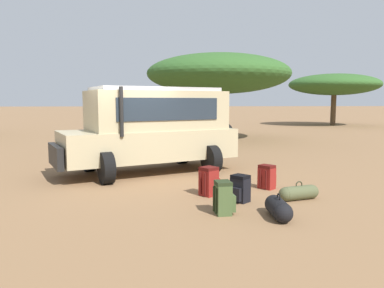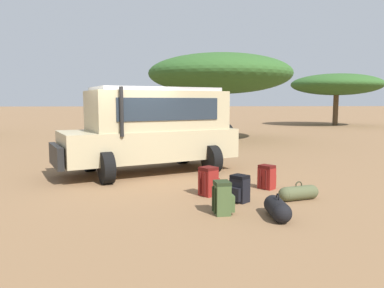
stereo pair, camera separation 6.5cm
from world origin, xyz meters
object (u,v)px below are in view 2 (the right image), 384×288
at_px(safari_vehicle, 153,128).
at_px(duffel_bag_soft_canvas, 298,193).
at_px(backpack_beside_front_wheel, 223,198).
at_px(acacia_tree_right_mid, 337,85).
at_px(backpack_outermost, 239,189).
at_px(duffel_bag_low_black_case, 277,208).
at_px(backpack_near_rear_wheel, 209,182).
at_px(acacia_tree_centre_back, 220,74).
at_px(backpack_cluster_center, 267,177).

xyz_separation_m(safari_vehicle, duffel_bag_soft_canvas, (3.02, -3.49, -1.15)).
bearing_deg(backpack_beside_front_wheel, safari_vehicle, 106.45).
bearing_deg(acacia_tree_right_mid, backpack_beside_front_wheel, -120.42).
distance_m(backpack_outermost, duffel_bag_soft_canvas, 1.27).
xyz_separation_m(safari_vehicle, duffel_bag_low_black_case, (2.19, -4.62, -1.12)).
xyz_separation_m(backpack_beside_front_wheel, duffel_bag_low_black_case, (0.92, -0.32, -0.13)).
xyz_separation_m(backpack_near_rear_wheel, acacia_tree_centre_back, (2.38, 12.22, 3.21)).
distance_m(backpack_beside_front_wheel, duffel_bag_low_black_case, 0.98).
relative_size(backpack_beside_front_wheel, duffel_bag_soft_canvas, 0.67).
relative_size(safari_vehicle, duffel_bag_low_black_case, 5.86).
distance_m(backpack_beside_front_wheel, acacia_tree_centre_back, 14.17).
relative_size(duffel_bag_low_black_case, duffel_bag_soft_canvas, 1.00).
xyz_separation_m(backpack_near_rear_wheel, acacia_tree_right_mid, (14.40, 23.06, 3.19)).
bearing_deg(backpack_beside_front_wheel, backpack_outermost, 58.16).
xyz_separation_m(backpack_near_rear_wheel, duffel_bag_soft_canvas, (1.81, -0.57, -0.16)).
distance_m(duffel_bag_low_black_case, acacia_tree_centre_back, 14.39).
height_order(safari_vehicle, backpack_cluster_center, safari_vehicle).
xyz_separation_m(backpack_cluster_center, backpack_near_rear_wheel, (-1.45, -0.49, 0.03)).
distance_m(acacia_tree_centre_back, acacia_tree_right_mid, 16.18).
distance_m(safari_vehicle, duffel_bag_low_black_case, 5.23).
xyz_separation_m(backpack_outermost, duffel_bag_soft_canvas, (1.26, 0.02, -0.12)).
bearing_deg(safari_vehicle, duffel_bag_low_black_case, -64.68).
bearing_deg(backpack_near_rear_wheel, backpack_beside_front_wheel, -87.66).
relative_size(backpack_outermost, acacia_tree_right_mid, 0.07).
xyz_separation_m(backpack_cluster_center, acacia_tree_centre_back, (0.93, 11.73, 3.24)).
bearing_deg(safari_vehicle, acacia_tree_right_mid, 52.20).
bearing_deg(acacia_tree_centre_back, backpack_near_rear_wheel, -101.02).
relative_size(backpack_outermost, duffel_bag_low_black_case, 0.60).
bearing_deg(safari_vehicle, backpack_cluster_center, -42.27).
xyz_separation_m(backpack_beside_front_wheel, backpack_cluster_center, (1.40, 1.87, -0.02)).
relative_size(backpack_near_rear_wheel, duffel_bag_soft_canvas, 0.69).
bearing_deg(backpack_near_rear_wheel, acacia_tree_right_mid, 58.00).
bearing_deg(backpack_outermost, acacia_tree_centre_back, 81.86).
height_order(backpack_near_rear_wheel, duffel_bag_low_black_case, backpack_near_rear_wheel).
bearing_deg(duffel_bag_soft_canvas, safari_vehicle, 130.89).
bearing_deg(duffel_bag_soft_canvas, backpack_cluster_center, 108.36).
bearing_deg(backpack_cluster_center, acacia_tree_right_mid, 60.14).
distance_m(duffel_bag_low_black_case, duffel_bag_soft_canvas, 1.41).
xyz_separation_m(backpack_beside_front_wheel, acacia_tree_centre_back, (2.32, 13.60, 3.22)).
relative_size(backpack_outermost, acacia_tree_centre_back, 0.07).
distance_m(safari_vehicle, backpack_outermost, 4.06).
relative_size(backpack_cluster_center, backpack_near_rear_wheel, 0.89).
xyz_separation_m(backpack_near_rear_wheel, backpack_outermost, (0.55, -0.59, -0.04)).
bearing_deg(backpack_beside_front_wheel, backpack_cluster_center, 53.25).
xyz_separation_m(backpack_outermost, acacia_tree_centre_back, (1.83, 12.81, 3.25)).
height_order(safari_vehicle, acacia_tree_right_mid, acacia_tree_right_mid).
xyz_separation_m(backpack_near_rear_wheel, duffel_bag_low_black_case, (0.97, -1.70, -0.14)).
height_order(backpack_cluster_center, acacia_tree_right_mid, acacia_tree_right_mid).
bearing_deg(backpack_cluster_center, backpack_near_rear_wheel, -161.21).
bearing_deg(backpack_beside_front_wheel, duffel_bag_soft_canvas, 24.83).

